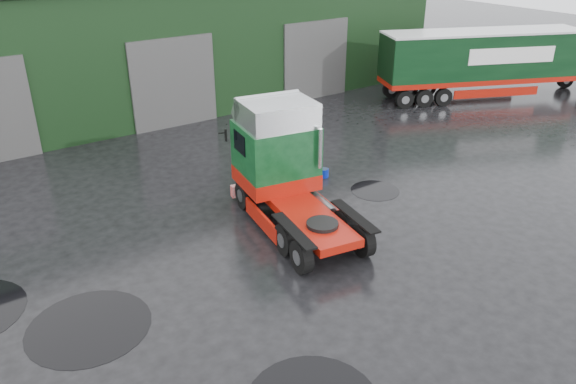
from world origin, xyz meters
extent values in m
plane|color=black|center=(0.00, 0.00, 0.00)|extent=(100.00, 100.00, 0.00)
cube|color=black|center=(2.00, 20.00, 3.00)|extent=(32.00, 12.00, 6.00)
cylinder|color=#071EA3|center=(3.99, 5.52, 0.16)|extent=(0.42, 0.42, 0.32)
cylinder|color=black|center=(4.73, 3.57, 0.00)|extent=(1.71, 1.71, 0.01)
cylinder|color=black|center=(-5.79, 1.93, 0.00)|extent=(2.87, 2.87, 0.01)
camera|label=1|loc=(-7.92, -9.27, 8.53)|focal=35.00mm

